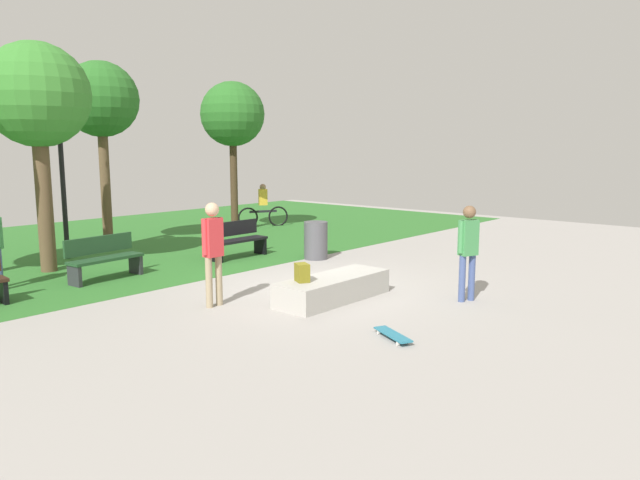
% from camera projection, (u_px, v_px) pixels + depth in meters
% --- Properties ---
extents(ground_plane, '(28.00, 28.00, 0.00)m').
position_uv_depth(ground_plane, '(315.00, 287.00, 11.88)').
color(ground_plane, '#9E9993').
extents(grass_lawn, '(26.60, 11.85, 0.01)m').
position_uv_depth(grass_lawn, '(105.00, 244.00, 17.12)').
color(grass_lawn, '#2D6B28').
rests_on(grass_lawn, ground_plane).
extents(concrete_ledge, '(2.37, 0.83, 0.44)m').
position_uv_depth(concrete_ledge, '(333.00, 288.00, 10.83)').
color(concrete_ledge, '#A8A59E').
rests_on(concrete_ledge, ground_plane).
extents(backpack_on_ledge, '(0.31, 0.34, 0.32)m').
position_uv_depth(backpack_on_ledge, '(302.00, 273.00, 10.33)').
color(backpack_on_ledge, olive).
rests_on(backpack_on_ledge, concrete_ledge).
extents(skater_performing_trick, '(0.41, 0.30, 1.74)m').
position_uv_depth(skater_performing_trick, '(468.00, 245.00, 10.64)').
color(skater_performing_trick, '#3F5184').
rests_on(skater_performing_trick, ground_plane).
extents(skater_watching, '(0.43, 0.24, 1.82)m').
position_uv_depth(skater_watching, '(213.00, 245.00, 10.27)').
color(skater_watching, tan).
rests_on(skater_watching, ground_plane).
extents(skateboard_by_ledge, '(0.53, 0.81, 0.08)m').
position_uv_depth(skateboard_by_ledge, '(393.00, 335.00, 8.65)').
color(skateboard_by_ledge, teal).
rests_on(skateboard_by_ledge, ground_plane).
extents(park_bench_near_path, '(1.64, 0.62, 0.91)m').
position_uv_depth(park_bench_near_path, '(104.00, 257.00, 12.47)').
color(park_bench_near_path, '#1E4223').
rests_on(park_bench_near_path, ground_plane).
extents(park_bench_by_oak, '(1.61, 0.49, 0.91)m').
position_uv_depth(park_bench_by_oak, '(237.00, 239.00, 14.93)').
color(park_bench_by_oak, black).
rests_on(park_bench_by_oak, ground_plane).
extents(tree_broad_elm, '(2.01, 2.01, 5.03)m').
position_uv_depth(tree_broad_elm, '(101.00, 102.00, 15.89)').
color(tree_broad_elm, brown).
rests_on(tree_broad_elm, grass_lawn).
extents(tree_young_birch, '(2.24, 2.24, 4.99)m').
position_uv_depth(tree_young_birch, '(37.00, 98.00, 12.78)').
color(tree_young_birch, brown).
rests_on(tree_young_birch, grass_lawn).
extents(tree_tall_oak, '(2.05, 2.05, 4.83)m').
position_uv_depth(tree_tall_oak, '(232.00, 115.00, 19.01)').
color(tree_tall_oak, '#42301E').
rests_on(tree_tall_oak, grass_lawn).
extents(lamp_post, '(0.28, 0.28, 4.03)m').
position_uv_depth(lamp_post, '(61.00, 159.00, 14.50)').
color(lamp_post, black).
rests_on(lamp_post, ground_plane).
extents(trash_bin, '(0.59, 0.59, 0.93)m').
position_uv_depth(trash_bin, '(316.00, 240.00, 14.77)').
color(trash_bin, '#4C4C51').
rests_on(trash_bin, ground_plane).
extents(cyclist_on_bicycle, '(1.65, 0.88, 1.52)m').
position_uv_depth(cyclist_on_bicycle, '(263.00, 208.00, 20.79)').
color(cyclist_on_bicycle, black).
rests_on(cyclist_on_bicycle, ground_plane).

